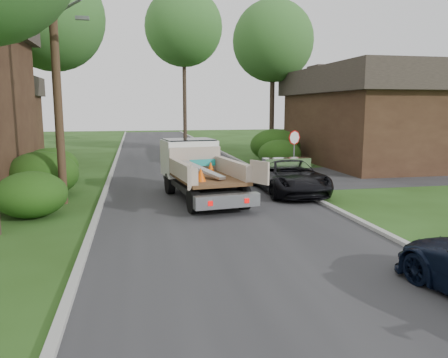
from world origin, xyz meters
TOP-DOWN VIEW (x-y plane):
  - ground at (0.00, 0.00)m, footprint 120.00×120.00m
  - road at (0.00, 10.00)m, footprint 8.00×90.00m
  - side_street at (12.00, 9.00)m, footprint 16.00×7.00m
  - curb_left at (-4.10, 10.00)m, footprint 0.20×90.00m
  - curb_right at (4.10, 10.00)m, footprint 0.20×90.00m
  - stop_sign at (5.20, 9.00)m, footprint 0.71×0.32m
  - utility_pole at (-5.48, 4.98)m, footprint 2.42×1.25m
  - house_right at (13.00, 14.00)m, footprint 9.72×12.96m
  - hedge_left_a at (-6.20, 3.00)m, footprint 2.34×2.34m
  - hedge_left_b at (-6.50, 6.50)m, footprint 2.86×2.86m
  - hedge_left_c at (-6.80, 10.00)m, footprint 2.60×2.60m
  - hedge_right_a at (5.80, 13.00)m, footprint 2.60×2.60m
  - hedge_right_b at (6.50, 16.00)m, footprint 3.38×3.38m
  - tree_left_far at (-7.50, 17.00)m, footprint 6.40×6.40m
  - tree_right_far at (7.50, 20.00)m, footprint 6.00×6.00m
  - tree_center_far at (2.00, 30.00)m, footprint 7.20×7.20m
  - flatbed_truck at (-0.36, 5.43)m, footprint 3.29×6.29m
  - black_pickup at (3.60, 5.30)m, footprint 2.49×5.20m

SIDE VIEW (x-z plane):
  - ground at x=0.00m, z-range 0.00..0.00m
  - road at x=0.00m, z-range -0.01..0.01m
  - side_street at x=12.00m, z-range 0.00..0.02m
  - curb_left at x=-4.10m, z-range 0.00..0.12m
  - curb_right at x=4.10m, z-range 0.00..0.12m
  - black_pickup at x=3.60m, z-range 0.00..1.43m
  - hedge_left_a at x=-6.20m, z-range 0.00..1.53m
  - hedge_left_c at x=-6.80m, z-range 0.00..1.70m
  - hedge_right_a at x=5.80m, z-range 0.00..1.70m
  - hedge_left_b at x=-6.50m, z-range 0.00..1.87m
  - hedge_right_b at x=6.50m, z-range 0.00..2.21m
  - flatbed_truck at x=-0.36m, z-range 0.10..2.38m
  - stop_sign at x=5.20m, z-range 0.54..3.02m
  - house_right at x=13.00m, z-range 0.06..6.26m
  - utility_pole at x=-5.48m, z-range 0.17..10.17m
  - tree_right_far at x=7.50m, z-range 2.73..14.23m
  - tree_left_far at x=-7.50m, z-range 2.88..15.08m
  - tree_center_far at x=2.00m, z-range 3.68..18.28m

